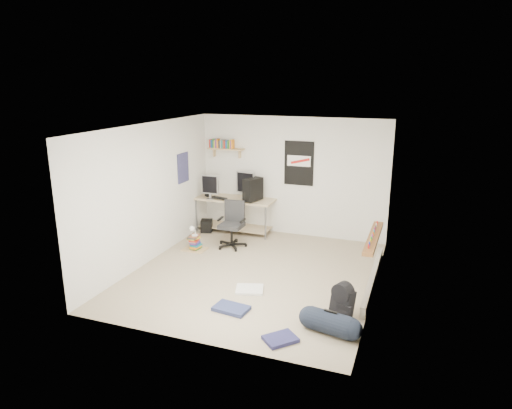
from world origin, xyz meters
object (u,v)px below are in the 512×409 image
(duffel_bag, at_px, (330,324))
(book_stack, at_px, (195,242))
(office_chair, at_px, (231,223))
(desk, at_px, (236,215))
(backpack, at_px, (342,303))

(duffel_bag, relative_size, book_stack, 1.42)
(office_chair, relative_size, duffel_bag, 1.55)
(book_stack, bearing_deg, office_chair, 32.95)
(duffel_bag, bearing_deg, book_stack, 157.96)
(office_chair, bearing_deg, desk, 104.87)
(office_chair, bearing_deg, duffel_bag, -48.48)
(backpack, distance_m, book_stack, 3.54)
(office_chair, bearing_deg, book_stack, -150.15)
(backpack, bearing_deg, book_stack, 176.58)
(desk, relative_size, backpack, 4.36)
(backpack, bearing_deg, office_chair, 165.26)
(book_stack, bearing_deg, backpack, -26.80)
(desk, xyz_separation_m, duffel_bag, (2.78, -3.45, -0.22))
(desk, distance_m, backpack, 4.10)
(office_chair, xyz_separation_m, backpack, (2.54, -2.00, -0.29))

